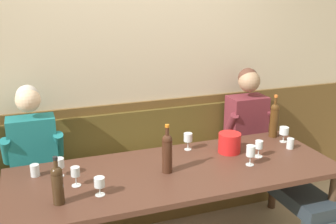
# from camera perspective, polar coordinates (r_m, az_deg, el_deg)

# --- Properties ---
(room_wall_back) EXTENTS (6.80, 0.08, 2.80)m
(room_wall_back) POSITION_cam_1_polar(r_m,az_deg,el_deg) (3.67, -4.38, 7.42)
(room_wall_back) COLOR beige
(room_wall_back) RESTS_ON ground
(wood_wainscot_panel) EXTENTS (6.80, 0.03, 1.02)m
(wood_wainscot_panel) POSITION_cam_1_polar(r_m,az_deg,el_deg) (3.88, -3.85, -5.80)
(wood_wainscot_panel) COLOR brown
(wood_wainscot_panel) RESTS_ON ground
(wall_bench) EXTENTS (2.71, 0.42, 0.94)m
(wall_bench) POSITION_cam_1_polar(r_m,az_deg,el_deg) (3.79, -2.89, -10.14)
(wall_bench) COLOR brown
(wall_bench) RESTS_ON ground
(dining_table) EXTENTS (2.41, 0.89, 0.75)m
(dining_table) POSITION_cam_1_polar(r_m,az_deg,el_deg) (3.00, 1.09, -9.42)
(dining_table) COLOR #4E2D22
(dining_table) RESTS_ON ground
(person_center_left_seat) EXTENTS (0.48, 1.33, 1.30)m
(person_center_left_seat) POSITION_cam_1_polar(r_m,az_deg,el_deg) (3.16, -18.07, -10.07)
(person_center_left_seat) COLOR #2F2730
(person_center_left_seat) RESTS_ON ground
(person_left_seat) EXTENTS (0.47, 1.34, 1.30)m
(person_left_seat) POSITION_cam_1_polar(r_m,az_deg,el_deg) (3.74, 13.62, -5.01)
(person_left_seat) COLOR #2C3534
(person_left_seat) RESTS_ON ground
(ice_bucket) EXTENTS (0.18, 0.18, 0.16)m
(ice_bucket) POSITION_cam_1_polar(r_m,az_deg,el_deg) (3.27, 8.72, -4.35)
(ice_bucket) COLOR red
(ice_bucket) RESTS_ON dining_table
(wine_bottle_green_tall) EXTENTS (0.07, 0.07, 0.36)m
(wine_bottle_green_tall) POSITION_cam_1_polar(r_m,az_deg,el_deg) (2.87, -0.12, -5.69)
(wine_bottle_green_tall) COLOR #3F2215
(wine_bottle_green_tall) RESTS_ON dining_table
(wine_bottle_amber_mid) EXTENTS (0.07, 0.07, 0.31)m
(wine_bottle_amber_mid) POSITION_cam_1_polar(r_m,az_deg,el_deg) (2.57, -15.42, -9.76)
(wine_bottle_amber_mid) COLOR #3B2716
(wine_bottle_amber_mid) RESTS_ON dining_table
(wine_bottle_clear_water) EXTENTS (0.08, 0.08, 0.38)m
(wine_bottle_clear_water) POSITION_cam_1_polar(r_m,az_deg,el_deg) (3.66, 14.84, -0.96)
(wine_bottle_clear_water) COLOR #492C12
(wine_bottle_clear_water) RESTS_ON dining_table
(wine_glass_center_front) EXTENTS (0.07, 0.07, 0.13)m
(wine_glass_center_front) POSITION_cam_1_polar(r_m,az_deg,el_deg) (3.23, 12.78, -4.69)
(wine_glass_center_front) COLOR silver
(wine_glass_center_front) RESTS_ON dining_table
(wine_glass_right_end) EXTENTS (0.06, 0.06, 0.14)m
(wine_glass_right_end) POSITION_cam_1_polar(r_m,az_deg,el_deg) (2.78, -13.01, -8.42)
(wine_glass_right_end) COLOR silver
(wine_glass_right_end) RESTS_ON dining_table
(wine_glass_near_bucket) EXTENTS (0.07, 0.07, 0.12)m
(wine_glass_near_bucket) POSITION_cam_1_polar(r_m,az_deg,el_deg) (2.63, -9.71, -9.87)
(wine_glass_near_bucket) COLOR silver
(wine_glass_near_bucket) RESTS_ON dining_table
(wine_glass_left_end) EXTENTS (0.07, 0.07, 0.16)m
(wine_glass_left_end) POSITION_cam_1_polar(r_m,az_deg,el_deg) (3.07, 11.65, -5.58)
(wine_glass_left_end) COLOR silver
(wine_glass_left_end) RESTS_ON dining_table
(wine_glass_mid_left) EXTENTS (0.07, 0.07, 0.14)m
(wine_glass_mid_left) POSITION_cam_1_polar(r_m,az_deg,el_deg) (3.28, 2.86, -3.73)
(wine_glass_mid_left) COLOR silver
(wine_glass_mid_left) RESTS_ON dining_table
(wine_glass_by_bottle) EXTENTS (0.07, 0.07, 0.13)m
(wine_glass_by_bottle) POSITION_cam_1_polar(r_m,az_deg,el_deg) (2.94, -15.20, -7.13)
(wine_glass_by_bottle) COLOR silver
(wine_glass_by_bottle) RESTS_ON dining_table
(wine_glass_mid_right) EXTENTS (0.08, 0.08, 0.13)m
(wine_glass_mid_right) POSITION_cam_1_polar(r_m,az_deg,el_deg) (3.58, 16.14, -2.66)
(wine_glass_mid_right) COLOR silver
(wine_glass_mid_right) RESTS_ON dining_table
(water_tumbler_right) EXTENTS (0.06, 0.06, 0.09)m
(water_tumbler_right) POSITION_cam_1_polar(r_m,az_deg,el_deg) (3.01, -18.37, -7.86)
(water_tumbler_right) COLOR silver
(water_tumbler_right) RESTS_ON dining_table
(water_tumbler_left) EXTENTS (0.06, 0.06, 0.09)m
(water_tumbler_left) POSITION_cam_1_polar(r_m,az_deg,el_deg) (3.47, 16.96, -4.30)
(water_tumbler_left) COLOR silver
(water_tumbler_left) RESTS_ON dining_table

